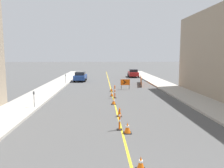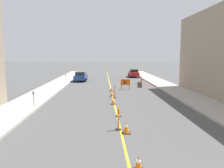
# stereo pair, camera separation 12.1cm
# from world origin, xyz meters

# --- Properties ---
(lane_stripe) EXTENTS (0.12, 54.75, 0.01)m
(lane_stripe) POSITION_xyz_m (0.00, 27.37, 0.00)
(lane_stripe) COLOR gold
(lane_stripe) RESTS_ON ground_plane
(sidewalk_left) EXTENTS (3.19, 54.75, 0.17)m
(sidewalk_left) POSITION_xyz_m (-7.82, 27.37, 0.09)
(sidewalk_left) COLOR #ADA89E
(sidewalk_left) RESTS_ON ground_plane
(sidewalk_right) EXTENTS (3.19, 54.75, 0.17)m
(sidewalk_right) POSITION_xyz_m (7.82, 27.37, 0.09)
(sidewalk_right) COLOR #ADA89E
(sidewalk_right) RESTS_ON ground_plane
(traffic_cone_nearest) EXTENTS (0.38, 0.38, 0.55)m
(traffic_cone_nearest) POSITION_xyz_m (0.32, 4.27, 0.27)
(traffic_cone_nearest) COLOR black
(traffic_cone_nearest) RESTS_ON ground_plane
(traffic_cone_second) EXTENTS (0.46, 0.46, 0.60)m
(traffic_cone_second) POSITION_xyz_m (0.28, 8.23, 0.30)
(traffic_cone_second) COLOR black
(traffic_cone_second) RESTS_ON ground_plane
(traffic_cone_third) EXTENTS (0.35, 0.35, 0.69)m
(traffic_cone_third) POSITION_xyz_m (0.09, 11.60, 0.34)
(traffic_cone_third) COLOR black
(traffic_cone_third) RESTS_ON ground_plane
(traffic_cone_fourth) EXTENTS (0.43, 0.43, 0.52)m
(traffic_cone_fourth) POSITION_xyz_m (-0.11, 15.49, 0.25)
(traffic_cone_fourth) COLOR black
(traffic_cone_fourth) RESTS_ON ground_plane
(traffic_cone_fifth) EXTENTS (0.37, 0.37, 0.50)m
(traffic_cone_fifth) POSITION_xyz_m (-0.10, 19.36, 0.25)
(traffic_cone_fifth) COLOR black
(traffic_cone_fifth) RESTS_ON ground_plane
(traffic_cone_farthest) EXTENTS (0.38, 0.38, 0.55)m
(traffic_cone_farthest) POSITION_xyz_m (-0.00, 22.52, 0.27)
(traffic_cone_farthest) COLOR black
(traffic_cone_farthest) RESTS_ON ground_plane
(delineator_post_front) EXTENTS (0.31, 0.31, 1.28)m
(delineator_post_front) POSITION_xyz_m (-0.12, 8.79, 0.56)
(delineator_post_front) COLOR black
(delineator_post_front) RESTS_ON ground_plane
(delineator_post_rear) EXTENTS (0.33, 0.33, 1.30)m
(delineator_post_rear) POSITION_xyz_m (0.16, 18.37, 0.57)
(delineator_post_rear) COLOR black
(delineator_post_rear) RESTS_ON ground_plane
(arrow_barricade_primary) EXTENTS (1.18, 0.08, 1.29)m
(arrow_barricade_primary) POSITION_xyz_m (1.82, 24.04, 0.88)
(arrow_barricade_primary) COLOR #EF560C
(arrow_barricade_primary) RESTS_ON ground_plane
(safety_mesh_fence) EXTENTS (0.98, 6.27, 1.16)m
(safety_mesh_fence) POSITION_xyz_m (4.66, 28.52, 0.58)
(safety_mesh_fence) COLOR #EF560C
(safety_mesh_fence) RESTS_ON ground_plane
(parked_car_curb_near) EXTENTS (1.97, 4.37, 1.59)m
(parked_car_curb_near) POSITION_xyz_m (-4.77, 33.38, 0.80)
(parked_car_curb_near) COLOR navy
(parked_car_curb_near) RESTS_ON ground_plane
(parked_car_curb_mid) EXTENTS (1.95, 4.35, 1.59)m
(parked_car_curb_mid) POSITION_xyz_m (5.11, 40.01, 0.80)
(parked_car_curb_mid) COLOR maroon
(parked_car_curb_mid) RESTS_ON ground_plane
(parking_meter_near_curb) EXTENTS (0.12, 0.11, 1.30)m
(parking_meter_near_curb) POSITION_xyz_m (-6.58, 14.06, 1.09)
(parking_meter_near_curb) COLOR #4C4C51
(parking_meter_near_curb) RESTS_ON sidewalk_left
(parking_meter_far_curb) EXTENTS (0.12, 0.11, 1.35)m
(parking_meter_far_curb) POSITION_xyz_m (-6.58, 29.30, 1.13)
(parking_meter_far_curb) COLOR #4C4C51
(parking_meter_far_curb) RESTS_ON sidewalk_left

